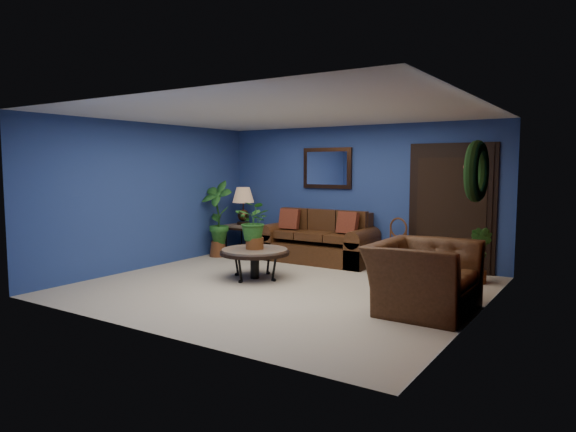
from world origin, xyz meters
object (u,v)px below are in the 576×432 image
Objects in this scene: coffee_table at (255,253)px; sofa at (320,244)px; end_table at (244,231)px; side_chair at (395,240)px; armchair at (423,277)px; table_lamp at (243,201)px.

sofa is at bearing 86.01° from coffee_table.
end_table reaches higher than coffee_table.
sofa is 1.45m from side_chair.
sofa is at bearing 0.95° from end_table.
table_lamp is at bearing 64.65° from armchair.
table_lamp reaches higher than end_table.
sofa reaches higher than end_table.
end_table is (-1.77, -0.03, 0.13)m from sofa.
armchair is at bearing -25.95° from table_lamp.
sofa is 2.38× the size of side_chair.
coffee_table is (-0.13, -1.85, 0.10)m from sofa.
side_chair reaches higher than armchair.
sofa is 1.77m from end_table.
armchair reaches higher than coffee_table.
end_table is at bearing 64.65° from armchair.
table_lamp reaches higher than coffee_table.
end_table is 0.49× the size of armchair.
table_lamp is 4.99m from armchair.
table_lamp reaches higher than armchair.
side_chair is (3.21, 0.06, 0.06)m from end_table.
sofa reaches higher than coffee_table.
coffee_table is at bearing 83.50° from armchair.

